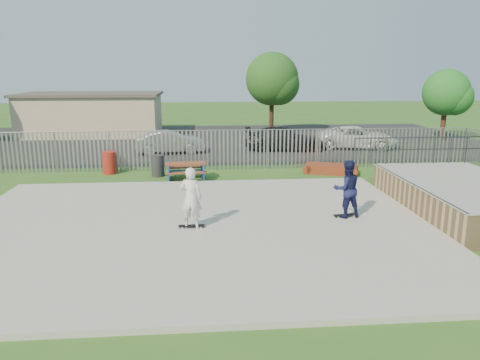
{
  "coord_description": "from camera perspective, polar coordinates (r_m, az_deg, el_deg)",
  "views": [
    {
      "loc": [
        0.29,
        -14.09,
        4.91
      ],
      "look_at": [
        1.64,
        2.0,
        1.1
      ],
      "focal_mm": 35.0,
      "sensor_mm": 36.0,
      "label": 1
    }
  ],
  "objects": [
    {
      "name": "ground",
      "position": [
        14.92,
        -5.68,
        -6.0
      ],
      "size": [
        120.0,
        120.0,
        0.0
      ],
      "primitive_type": "plane",
      "color": "#326221",
      "rests_on": "ground"
    },
    {
      "name": "trash_bin_grey",
      "position": [
        22.39,
        -10.0,
        1.73
      ],
      "size": [
        0.61,
        0.61,
        1.01
      ],
      "primitive_type": "cylinder",
      "color": "#28292B",
      "rests_on": "ground"
    },
    {
      "name": "tree_mid",
      "position": [
        36.77,
        3.92,
        12.17
      ],
      "size": [
        4.05,
        4.05,
        6.26
      ],
      "color": "#392116",
      "rests_on": "ground"
    },
    {
      "name": "tree_right",
      "position": [
        36.28,
        23.84,
        9.72
      ],
      "size": [
        3.24,
        3.24,
        4.99
      ],
      "color": "#472A1C",
      "rests_on": "ground"
    },
    {
      "name": "fence",
      "position": [
        19.09,
        -2.57,
        1.45
      ],
      "size": [
        26.04,
        16.02,
        2.0
      ],
      "color": "gray",
      "rests_on": "ground"
    },
    {
      "name": "car_dark",
      "position": [
        29.36,
        5.42,
        5.04
      ],
      "size": [
        5.06,
        2.46,
        1.42
      ],
      "primitive_type": "imported",
      "rotation": [
        0.0,
        0.0,
        1.47
      ],
      "color": "black",
      "rests_on": "parking_lot"
    },
    {
      "name": "picnic_table",
      "position": [
        21.51,
        -6.63,
        1.08
      ],
      "size": [
        1.95,
        1.65,
        0.78
      ],
      "rotation": [
        0.0,
        0.0,
        0.07
      ],
      "color": "brown",
      "rests_on": "ground"
    },
    {
      "name": "concrete_slab",
      "position": [
        14.9,
        -5.69,
        -5.73
      ],
      "size": [
        15.0,
        12.0,
        0.15
      ],
      "primitive_type": "cube",
      "color": "#A3A49E",
      "rests_on": "ground"
    },
    {
      "name": "car_silver",
      "position": [
        28.4,
        -8.53,
        4.59
      ],
      "size": [
        4.23,
        1.92,
        1.34
      ],
      "primitive_type": "imported",
      "rotation": [
        0.0,
        0.0,
        1.69
      ],
      "color": "#B6B6BB",
      "rests_on": "parking_lot"
    },
    {
      "name": "parking_lot",
      "position": [
        33.45,
        -5.26,
        4.8
      ],
      "size": [
        40.0,
        18.0,
        0.02
      ],
      "primitive_type": "cube",
      "color": "black",
      "rests_on": "ground"
    },
    {
      "name": "car_white",
      "position": [
        30.9,
        14.13,
        5.07
      ],
      "size": [
        5.37,
        3.44,
        1.38
      ],
      "primitive_type": "imported",
      "rotation": [
        0.0,
        0.0,
        1.32
      ],
      "color": "white",
      "rests_on": "parking_lot"
    },
    {
      "name": "trash_bin_red",
      "position": [
        23.43,
        -15.64,
        2.03
      ],
      "size": [
        0.65,
        0.65,
        1.08
      ],
      "primitive_type": "cylinder",
      "color": "maroon",
      "rests_on": "ground"
    },
    {
      "name": "skater_white",
      "position": [
        14.34,
        -6.01,
        -2.19
      ],
      "size": [
        0.77,
        0.58,
        1.91
      ],
      "primitive_type": "imported",
      "rotation": [
        0.0,
        0.0,
        2.96
      ],
      "color": "silver",
      "rests_on": "concrete_slab"
    },
    {
      "name": "quarter_pipe",
      "position": [
        18.24,
        25.71,
        -1.87
      ],
      "size": [
        5.5,
        7.05,
        2.19
      ],
      "color": "tan",
      "rests_on": "ground"
    },
    {
      "name": "skateboard_a",
      "position": [
        15.97,
        12.7,
        -4.25
      ],
      "size": [
        0.82,
        0.32,
        0.08
      ],
      "rotation": [
        0.0,
        0.0,
        0.15
      ],
      "color": "black",
      "rests_on": "concrete_slab"
    },
    {
      "name": "skater_navy",
      "position": [
        15.73,
        12.87,
        -1.06
      ],
      "size": [
        1.03,
        0.86,
        1.91
      ],
      "primitive_type": "imported",
      "rotation": [
        0.0,
        0.0,
        3.29
      ],
      "color": "#141840",
      "rests_on": "concrete_slab"
    },
    {
      "name": "building",
      "position": [
        38.15,
        -17.49,
        7.72
      ],
      "size": [
        10.4,
        6.4,
        3.2
      ],
      "color": "#C0B194",
      "rests_on": "ground"
    },
    {
      "name": "skateboard_b",
      "position": [
        14.61,
        -5.93,
        -5.66
      ],
      "size": [
        0.8,
        0.21,
        0.08
      ],
      "rotation": [
        0.0,
        0.0,
        -0.01
      ],
      "color": "black",
      "rests_on": "concrete_slab"
    },
    {
      "name": "funbox",
      "position": [
        23.14,
        10.97,
        1.33
      ],
      "size": [
        2.41,
        1.76,
        0.43
      ],
      "rotation": [
        0.0,
        0.0,
        -0.35
      ],
      "color": "maroon",
      "rests_on": "ground"
    }
  ]
}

